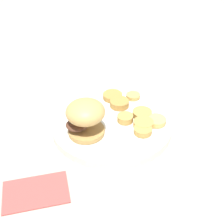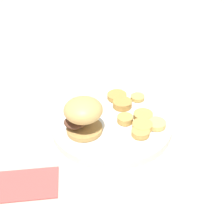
% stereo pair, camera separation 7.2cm
% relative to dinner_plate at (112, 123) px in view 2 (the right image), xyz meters
% --- Properties ---
extents(ground_plane, '(4.00, 4.00, 0.00)m').
position_rel_dinner_plate_xyz_m(ground_plane, '(0.00, 0.00, -0.01)').
color(ground_plane, '#B2A899').
extents(dinner_plate, '(0.30, 0.30, 0.02)m').
position_rel_dinner_plate_xyz_m(dinner_plate, '(0.00, 0.00, 0.00)').
color(dinner_plate, white).
rests_on(dinner_plate, ground_plane).
extents(sandwich, '(0.10, 0.09, 0.09)m').
position_rel_dinner_plate_xyz_m(sandwich, '(0.03, 0.08, 0.06)').
color(sandwich, tan).
rests_on(sandwich, dinner_plate).
extents(potato_round_0, '(0.05, 0.05, 0.02)m').
position_rel_dinner_plate_xyz_m(potato_round_0, '(0.02, -0.06, 0.02)').
color(potato_round_0, '#BC8942').
rests_on(potato_round_0, dinner_plate).
extents(potato_round_1, '(0.05, 0.05, 0.01)m').
position_rel_dinner_plate_xyz_m(potato_round_1, '(-0.10, -0.05, 0.02)').
color(potato_round_1, '#DBB766').
rests_on(potato_round_1, dinner_plate).
extents(potato_round_2, '(0.04, 0.04, 0.02)m').
position_rel_dinner_plate_xyz_m(potato_round_2, '(-0.03, -0.02, 0.02)').
color(potato_round_2, tan).
rests_on(potato_round_2, dinner_plate).
extents(potato_round_3, '(0.05, 0.05, 0.01)m').
position_rel_dinner_plate_xyz_m(potato_round_3, '(0.05, -0.09, 0.02)').
color(potato_round_3, '#BC8942').
rests_on(potato_round_3, dinner_plate).
extents(potato_round_4, '(0.04, 0.04, 0.01)m').
position_rel_dinner_plate_xyz_m(potato_round_4, '(-0.09, 0.00, 0.02)').
color(potato_round_4, tan).
rests_on(potato_round_4, dinner_plate).
extents(potato_round_5, '(0.05, 0.05, 0.01)m').
position_rel_dinner_plate_xyz_m(potato_round_5, '(-0.05, -0.06, 0.02)').
color(potato_round_5, tan).
rests_on(potato_round_5, dinner_plate).
extents(potato_round_6, '(0.05, 0.05, 0.01)m').
position_rel_dinner_plate_xyz_m(potato_round_6, '(-0.08, -0.02, 0.02)').
color(potato_round_6, tan).
rests_on(potato_round_6, dinner_plate).
extents(potato_round_7, '(0.04, 0.04, 0.01)m').
position_rel_dinner_plate_xyz_m(potato_round_7, '(0.01, -0.12, 0.02)').
color(potato_round_7, tan).
rests_on(potato_round_7, dinner_plate).
extents(fork, '(0.08, 0.16, 0.00)m').
position_rel_dinner_plate_xyz_m(fork, '(-0.21, -0.18, -0.01)').
color(fork, silver).
rests_on(fork, ground_plane).
extents(napkin, '(0.15, 0.15, 0.01)m').
position_rel_dinner_plate_xyz_m(napkin, '(0.01, 0.26, -0.01)').
color(napkin, '#B24C47').
rests_on(napkin, ground_plane).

